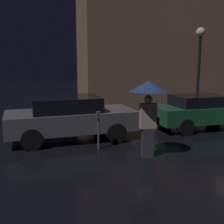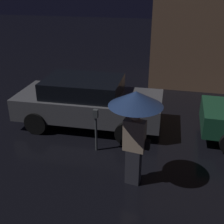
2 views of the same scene
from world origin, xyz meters
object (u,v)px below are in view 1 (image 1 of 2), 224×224
(street_lamp_near, at_px, (199,54))
(parking_meter, at_px, (98,126))
(parked_car_green, at_px, (201,111))
(parked_car_grey, at_px, (70,117))
(pedestrian_with_umbrella, at_px, (149,97))

(street_lamp_near, bearing_deg, parking_meter, -147.68)
(parked_car_green, bearing_deg, parked_car_grey, -178.65)
(parked_car_grey, bearing_deg, pedestrian_with_umbrella, -55.51)
(pedestrian_with_umbrella, bearing_deg, parked_car_grey, 134.03)
(parking_meter, bearing_deg, parked_car_green, 17.94)
(parked_car_green, height_order, pedestrian_with_umbrella, pedestrian_with_umbrella)
(parked_car_grey, relative_size, parked_car_green, 1.12)
(parking_meter, relative_size, street_lamp_near, 0.28)
(parked_car_grey, bearing_deg, parked_car_green, -0.86)
(parked_car_green, distance_m, pedestrian_with_umbrella, 4.41)
(parked_car_grey, xyz_separation_m, parked_car_green, (5.27, 0.08, -0.07))
(street_lamp_near, bearing_deg, parked_car_green, -119.47)
(parked_car_green, xyz_separation_m, street_lamp_near, (1.25, 2.21, 2.28))
(parked_car_grey, distance_m, pedestrian_with_umbrella, 3.21)
(pedestrian_with_umbrella, relative_size, street_lamp_near, 0.51)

